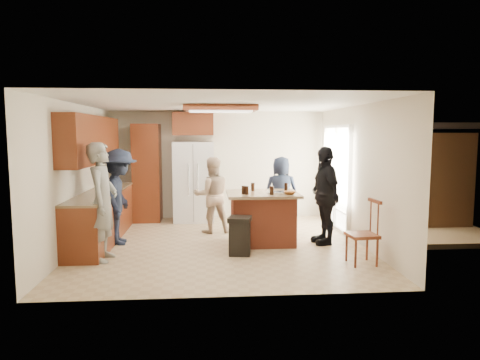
{
  "coord_description": "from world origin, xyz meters",
  "views": [
    {
      "loc": [
        -0.24,
        -7.54,
        1.99
      ],
      "look_at": [
        0.35,
        0.12,
        1.15
      ],
      "focal_mm": 32.0,
      "sensor_mm": 36.0,
      "label": 1
    }
  ],
  "objects": [
    {
      "name": "spindle_chair",
      "position": [
        2.12,
        -1.33,
        0.45
      ],
      "size": [
        0.45,
        0.45,
        0.99
      ],
      "color": "maroon",
      "rests_on": "ground"
    },
    {
      "name": "room_shell",
      "position": [
        4.37,
        1.64,
        0.87
      ],
      "size": [
        8.0,
        5.2,
        5.0
      ],
      "color": "tan",
      "rests_on": "ground"
    },
    {
      "name": "person_behind_right",
      "position": [
        1.33,
        1.42,
        0.75
      ],
      "size": [
        0.75,
        0.5,
        1.5
      ],
      "primitive_type": "imported",
      "rotation": [
        0.0,
        0.0,
        3.11
      ],
      "color": "#1A2234",
      "rests_on": "ground"
    },
    {
      "name": "person_behind_left",
      "position": [
        -0.16,
        0.95,
        0.76
      ],
      "size": [
        0.8,
        0.56,
        1.52
      ],
      "primitive_type": "imported",
      "rotation": [
        0.0,
        0.0,
        3.29
      ],
      "color": "tan",
      "rests_on": "ground"
    },
    {
      "name": "person_counter",
      "position": [
        -1.82,
        0.19,
        0.86
      ],
      "size": [
        0.58,
        1.14,
        1.72
      ],
      "primitive_type": "imported",
      "rotation": [
        0.0,
        0.0,
        1.63
      ],
      "color": "#192033",
      "rests_on": "ground"
    },
    {
      "name": "person_side_right",
      "position": [
        1.86,
        -0.07,
        0.88
      ],
      "size": [
        0.65,
        1.09,
        1.76
      ],
      "primitive_type": "imported",
      "rotation": [
        0.0,
        0.0,
        -1.45
      ],
      "color": "black",
      "rests_on": "ground"
    },
    {
      "name": "person_front_left",
      "position": [
        -1.88,
        -0.82,
        0.93
      ],
      "size": [
        0.53,
        0.7,
        1.86
      ],
      "primitive_type": "imported",
      "rotation": [
        0.0,
        0.0,
        1.51
      ],
      "color": "gray",
      "rests_on": "ground"
    },
    {
      "name": "trash_bin",
      "position": [
        0.28,
        -0.67,
        0.32
      ],
      "size": [
        0.43,
        0.43,
        0.63
      ],
      "color": "black",
      "rests_on": "ground"
    },
    {
      "name": "kitchen_island",
      "position": [
        0.75,
        0.02,
        0.47
      ],
      "size": [
        1.28,
        1.03,
        0.93
      ],
      "color": "#AD472C",
      "rests_on": "ground"
    },
    {
      "name": "back_wall_units",
      "position": [
        -1.33,
        2.2,
        1.38
      ],
      "size": [
        1.8,
        0.6,
        2.45
      ],
      "color": "maroon",
      "rests_on": "ground"
    },
    {
      "name": "refrigerator",
      "position": [
        -0.55,
        2.12,
        0.9
      ],
      "size": [
        0.9,
        0.76,
        1.8
      ],
      "color": "white",
      "rests_on": "ground"
    },
    {
      "name": "left_cabinetry",
      "position": [
        -2.24,
        0.4,
        0.96
      ],
      "size": [
        0.64,
        3.0,
        2.3
      ],
      "color": "maroon",
      "rests_on": "ground"
    },
    {
      "name": "island_items",
      "position": [
        0.92,
        -0.09,
        0.98
      ],
      "size": [
        0.98,
        0.68,
        0.15
      ],
      "color": "silver",
      "rests_on": "kitchen_island"
    }
  ]
}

